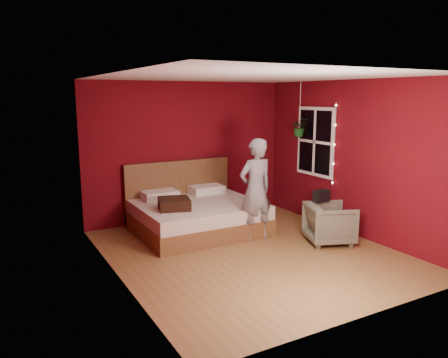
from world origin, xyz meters
TOP-DOWN VIEW (x-y plane):
  - floor at (0.00, 0.00)m, footprint 4.50×4.50m
  - room_walls at (0.00, 0.00)m, footprint 4.04×4.54m
  - window at (1.97, 0.90)m, footprint 0.05×0.97m
  - fairy_lights at (1.94, 0.38)m, footprint 0.04×0.04m
  - bed at (-0.25, 1.42)m, footprint 2.07×1.76m
  - person at (0.40, 0.50)m, footprint 0.62×0.42m
  - armchair at (1.34, -0.24)m, footprint 0.91×0.90m
  - handbag at (1.32, -0.05)m, footprint 0.27×0.14m
  - throw_pillow at (-0.77, 1.12)m, footprint 0.61×0.61m
  - hanging_plant at (1.80, 1.16)m, footprint 0.37×0.34m

SIDE VIEW (x-z plane):
  - floor at x=0.00m, z-range 0.00..0.00m
  - bed at x=-0.25m, z-range -0.27..0.87m
  - armchair at x=1.34m, z-range 0.00..0.65m
  - throw_pillow at x=-0.77m, z-range 0.52..0.69m
  - handbag at x=1.32m, z-range 0.65..0.84m
  - person at x=0.40m, z-range 0.00..1.67m
  - fairy_lights at x=1.94m, z-range 0.77..2.22m
  - window at x=1.97m, z-range 0.87..2.14m
  - room_walls at x=0.00m, z-range 0.37..2.99m
  - hanging_plant at x=1.80m, z-range 1.25..2.27m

